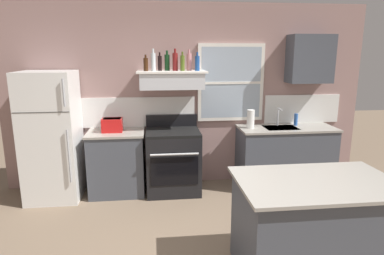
% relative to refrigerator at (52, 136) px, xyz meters
% --- Properties ---
extents(back_wall, '(5.40, 0.11, 2.70)m').
position_rel_refrigerator_xyz_m(back_wall, '(1.93, 0.39, 0.47)').
color(back_wall, gray).
rests_on(back_wall, ground_plane).
extents(refrigerator, '(0.70, 0.72, 1.76)m').
position_rel_refrigerator_xyz_m(refrigerator, '(0.00, 0.00, 0.00)').
color(refrigerator, white).
rests_on(refrigerator, ground_plane).
extents(counter_left_of_stove, '(0.79, 0.63, 0.91)m').
position_rel_refrigerator_xyz_m(counter_left_of_stove, '(0.85, 0.06, -0.42)').
color(counter_left_of_stove, '#474C56').
rests_on(counter_left_of_stove, ground_plane).
extents(toaster, '(0.30, 0.20, 0.19)m').
position_rel_refrigerator_xyz_m(toaster, '(0.81, 0.06, 0.13)').
color(toaster, red).
rests_on(toaster, counter_left_of_stove).
extents(stove_range, '(0.76, 0.69, 1.09)m').
position_rel_refrigerator_xyz_m(stove_range, '(1.65, 0.02, -0.41)').
color(stove_range, black).
rests_on(stove_range, ground_plane).
extents(range_hood_shelf, '(0.96, 0.52, 0.24)m').
position_rel_refrigerator_xyz_m(range_hood_shelf, '(1.65, 0.12, 0.74)').
color(range_hood_shelf, silver).
extents(bottle_brown_stout, '(0.06, 0.06, 0.22)m').
position_rel_refrigerator_xyz_m(bottle_brown_stout, '(1.30, 0.09, 0.96)').
color(bottle_brown_stout, '#381E0F').
rests_on(bottle_brown_stout, range_hood_shelf).
extents(bottle_clear_tall, '(0.06, 0.06, 0.30)m').
position_rel_refrigerator_xyz_m(bottle_clear_tall, '(1.40, 0.12, 0.99)').
color(bottle_clear_tall, silver).
rests_on(bottle_clear_tall, range_hood_shelf).
extents(bottle_balsamic_dark, '(0.06, 0.06, 0.25)m').
position_rel_refrigerator_xyz_m(bottle_balsamic_dark, '(1.49, 0.16, 0.97)').
color(bottle_balsamic_dark, black).
rests_on(bottle_balsamic_dark, range_hood_shelf).
extents(bottle_dark_green_wine, '(0.07, 0.07, 0.28)m').
position_rel_refrigerator_xyz_m(bottle_dark_green_wine, '(1.59, 0.17, 0.98)').
color(bottle_dark_green_wine, '#143819').
rests_on(bottle_dark_green_wine, range_hood_shelf).
extents(bottle_red_label_wine, '(0.07, 0.07, 0.30)m').
position_rel_refrigerator_xyz_m(bottle_red_label_wine, '(1.70, 0.12, 0.99)').
color(bottle_red_label_wine, maroon).
rests_on(bottle_red_label_wine, range_hood_shelf).
extents(bottle_olive_oil_square, '(0.06, 0.06, 0.26)m').
position_rel_refrigerator_xyz_m(bottle_olive_oil_square, '(1.80, 0.07, 0.98)').
color(bottle_olive_oil_square, '#4C601E').
rests_on(bottle_olive_oil_square, range_hood_shelf).
extents(bottle_rose_pink, '(0.07, 0.07, 0.29)m').
position_rel_refrigerator_xyz_m(bottle_rose_pink, '(1.90, 0.16, 0.99)').
color(bottle_rose_pink, '#C67F84').
rests_on(bottle_rose_pink, range_hood_shelf).
extents(bottle_blue_liqueur, '(0.07, 0.07, 0.25)m').
position_rel_refrigerator_xyz_m(bottle_blue_liqueur, '(2.01, 0.08, 0.97)').
color(bottle_blue_liqueur, '#1E478C').
rests_on(bottle_blue_liqueur, range_hood_shelf).
extents(counter_right_with_sink, '(1.43, 0.63, 0.91)m').
position_rel_refrigerator_xyz_m(counter_right_with_sink, '(3.35, 0.06, -0.42)').
color(counter_right_with_sink, '#474C56').
rests_on(counter_right_with_sink, ground_plane).
extents(sink_faucet, '(0.03, 0.17, 0.28)m').
position_rel_refrigerator_xyz_m(sink_faucet, '(3.25, 0.16, 0.21)').
color(sink_faucet, silver).
rests_on(sink_faucet, counter_right_with_sink).
extents(paper_towel_roll, '(0.11, 0.11, 0.27)m').
position_rel_refrigerator_xyz_m(paper_towel_roll, '(2.79, 0.06, 0.17)').
color(paper_towel_roll, white).
rests_on(paper_towel_roll, counter_right_with_sink).
extents(dish_soap_bottle, '(0.06, 0.06, 0.18)m').
position_rel_refrigerator_xyz_m(dish_soap_bottle, '(3.53, 0.16, 0.12)').
color(dish_soap_bottle, blue).
rests_on(dish_soap_bottle, counter_right_with_sink).
extents(kitchen_island, '(1.40, 0.90, 0.91)m').
position_rel_refrigerator_xyz_m(kitchen_island, '(2.79, -2.01, -0.42)').
color(kitchen_island, '#474C56').
rests_on(kitchen_island, ground_plane).
extents(upper_cabinet_right, '(0.64, 0.32, 0.70)m').
position_rel_refrigerator_xyz_m(upper_cabinet_right, '(3.70, 0.20, 1.02)').
color(upper_cabinet_right, '#474C56').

